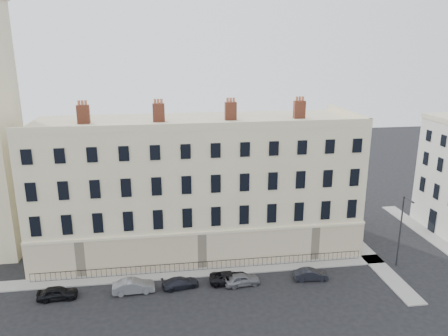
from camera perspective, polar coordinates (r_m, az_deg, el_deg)
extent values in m
plane|color=black|center=(44.15, 6.05, -16.01)|extent=(160.00, 160.00, 0.00)
cube|color=beige|center=(50.85, -3.62, -2.18)|extent=(36.00, 12.00, 15.00)
cube|color=beige|center=(47.34, -2.87, -10.81)|extent=(36.10, 0.18, 4.00)
cube|color=beige|center=(57.06, 15.00, -6.54)|extent=(0.18, 12.10, 4.00)
cube|color=beige|center=(43.23, -3.14, 5.40)|extent=(36.00, 0.35, 0.80)
cube|color=beige|center=(53.43, 15.81, 6.85)|extent=(0.35, 12.00, 0.80)
cube|color=brown|center=(49.40, -17.90, 6.69)|extent=(1.30, 0.70, 2.00)
cube|color=brown|center=(48.73, -8.53, 7.16)|extent=(1.30, 0.70, 2.00)
cube|color=brown|center=(49.36, 0.87, 7.44)|extent=(1.30, 0.70, 2.00)
cube|color=brown|center=(51.24, 9.82, 7.53)|extent=(1.30, 0.70, 2.00)
cube|color=gray|center=(47.29, -7.69, -13.65)|extent=(48.00, 2.00, 0.12)
cube|color=gray|center=(54.90, 17.39, -9.88)|extent=(2.00, 24.00, 0.12)
cube|color=gray|center=(61.26, 25.14, -7.95)|extent=(2.00, 20.00, 0.12)
cube|color=black|center=(47.33, -2.79, -12.15)|extent=(35.00, 0.04, 0.04)
cube|color=black|center=(47.76, -2.77, -13.10)|extent=(35.00, 0.04, 0.04)
imported|color=black|center=(45.63, -20.91, -15.01)|extent=(3.76, 1.65, 1.26)
imported|color=slate|center=(44.66, -11.72, -14.88)|extent=(4.11, 1.63, 1.33)
imported|color=black|center=(44.80, -5.73, -14.69)|extent=(3.88, 2.11, 1.07)
imported|color=black|center=(45.31, 0.81, -14.15)|extent=(4.30, 2.19, 1.16)
imported|color=slate|center=(45.02, 2.36, -14.33)|extent=(3.74, 1.83, 1.23)
imported|color=black|center=(46.74, 11.26, -13.48)|extent=(3.57, 1.45, 1.15)
cylinder|color=#313136|center=(50.64, 22.01, -7.69)|extent=(0.16, 0.16, 8.01)
cylinder|color=#313136|center=(48.75, 22.94, -3.77)|extent=(0.21, 1.50, 0.10)
cube|color=#313136|center=(48.23, 23.40, -4.10)|extent=(0.22, 0.51, 0.12)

